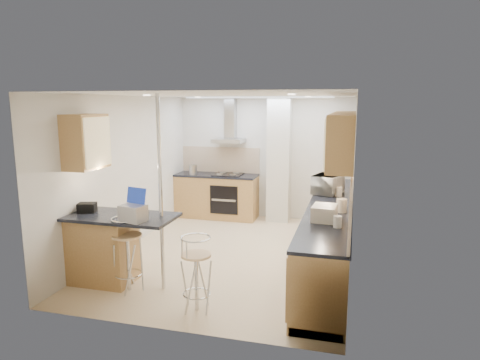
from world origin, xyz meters
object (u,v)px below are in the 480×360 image
(microwave, at_px, (328,184))
(bar_stool_near, at_px, (128,254))
(laptop, at_px, (133,213))
(bar_stool_end, at_px, (196,274))
(bread_bin, at_px, (324,213))

(microwave, distance_m, bar_stool_near, 3.37)
(laptop, xyz_separation_m, bar_stool_near, (-0.13, 0.05, -0.56))
(microwave, bearing_deg, bar_stool_end, 170.74)
(laptop, bearing_deg, microwave, 59.98)
(microwave, height_order, laptop, microwave)
(bread_bin, bearing_deg, bar_stool_near, -159.77)
(bar_stool_near, xyz_separation_m, bread_bin, (2.41, 0.67, 0.53))
(bar_stool_end, bearing_deg, microwave, 25.89)
(laptop, distance_m, bread_bin, 2.39)
(microwave, height_order, bread_bin, microwave)
(laptop, relative_size, bar_stool_end, 0.33)
(microwave, xyz_separation_m, bar_stool_near, (-2.35, -2.35, -0.59))
(microwave, bearing_deg, bar_stool_near, 152.15)
(bar_stool_near, bearing_deg, bread_bin, 25.05)
(microwave, distance_m, laptop, 3.27)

